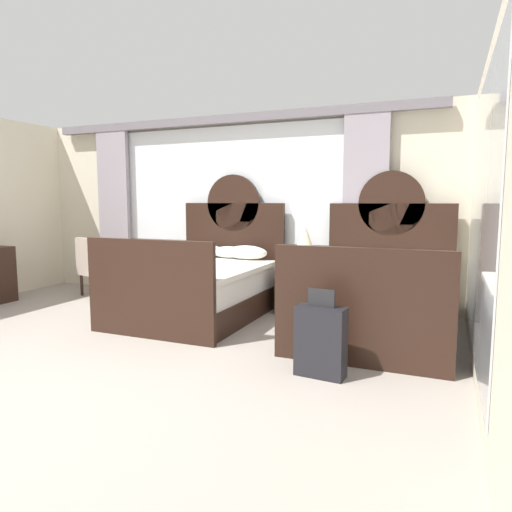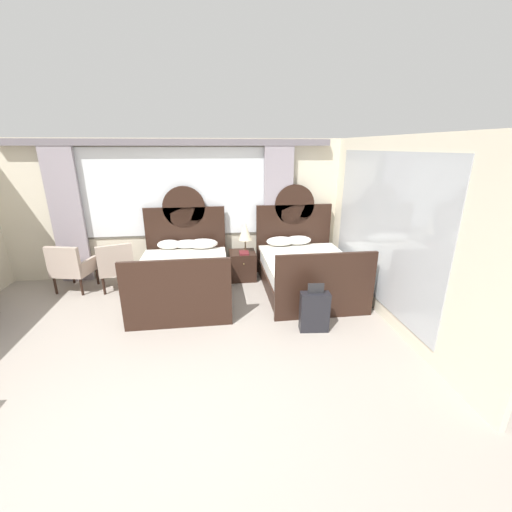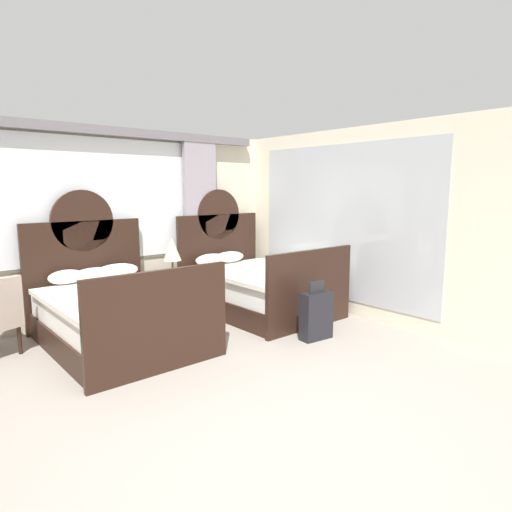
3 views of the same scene
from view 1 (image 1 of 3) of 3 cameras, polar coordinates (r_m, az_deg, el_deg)
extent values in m
cube|color=beige|center=(6.89, -3.34, 5.95)|extent=(6.54, 0.07, 2.70)
cube|color=#646054|center=(6.85, -3.52, 8.82)|extent=(3.78, 0.02, 1.76)
cube|color=white|center=(6.84, -3.55, 8.82)|extent=(3.70, 0.02, 1.68)
cube|color=#998E99|center=(7.88, -17.17, 5.40)|extent=(0.58, 0.08, 2.60)
cube|color=#998E99|center=(6.14, 13.38, 5.20)|extent=(0.58, 0.08, 2.60)
cube|color=slate|center=(6.86, -3.93, 16.59)|extent=(6.02, 0.10, 0.12)
cube|color=beige|center=(3.90, 26.99, 4.56)|extent=(0.07, 4.52, 2.70)
cube|color=#B2B7BC|center=(4.20, 26.11, 4.72)|extent=(0.01, 3.17, 2.27)
cube|color=black|center=(5.90, -7.13, -6.00)|extent=(1.48, 2.01, 0.30)
cube|color=white|center=(5.84, -7.17, -3.17)|extent=(1.42, 1.91, 0.29)
cube|color=silver|center=(5.74, -7.59, -1.57)|extent=(1.52, 1.81, 0.06)
cube|color=black|center=(6.71, -2.80, 0.48)|extent=(1.56, 0.06, 1.43)
cylinder|color=black|center=(6.67, -2.83, 6.58)|extent=(0.81, 0.06, 0.81)
cube|color=black|center=(4.97, -13.15, -4.08)|extent=(1.56, 0.06, 1.06)
ellipsoid|color=white|center=(6.66, -6.02, 0.66)|extent=(0.45, 0.25, 0.18)
ellipsoid|color=white|center=(6.52, -3.26, 0.47)|extent=(0.58, 0.26, 0.17)
ellipsoid|color=white|center=(6.33, -1.15, 0.43)|extent=(0.60, 0.27, 0.20)
cube|color=black|center=(5.19, 14.70, -7.94)|extent=(1.48, 2.01, 0.30)
cube|color=white|center=(5.13, 14.80, -4.75)|extent=(1.42, 1.91, 0.29)
cube|color=silver|center=(5.02, 14.74, -2.95)|extent=(1.52, 1.81, 0.06)
cube|color=black|center=(6.10, 16.23, -0.42)|extent=(1.56, 0.06, 1.43)
cylinder|color=black|center=(6.06, 16.46, 6.29)|extent=(0.81, 0.06, 0.81)
cube|color=black|center=(4.11, 12.81, -6.35)|extent=(1.56, 0.06, 1.06)
ellipsoid|color=white|center=(5.88, 12.75, -0.30)|extent=(0.56, 0.33, 0.18)
ellipsoid|color=white|center=(5.86, 16.33, -0.44)|extent=(0.55, 0.29, 0.18)
cube|color=black|center=(6.09, 5.36, -4.31)|extent=(0.51, 0.51, 0.56)
sphere|color=tan|center=(5.81, 4.59, -3.59)|extent=(0.02, 0.02, 0.02)
cylinder|color=brown|center=(6.05, 6.05, -1.59)|extent=(0.14, 0.14, 0.02)
cylinder|color=brown|center=(6.03, 6.07, -0.45)|extent=(0.03, 0.03, 0.22)
cone|color=beige|center=(6.00, 6.10, 2.22)|extent=(0.27, 0.27, 0.34)
cube|color=maroon|center=(5.93, 5.32, -1.70)|extent=(0.18, 0.26, 0.03)
cube|color=#B29E8E|center=(7.06, -13.78, -2.14)|extent=(0.76, 0.76, 0.10)
cube|color=#B29E8E|center=(6.78, -14.51, -0.09)|extent=(0.60, 0.27, 0.47)
cube|color=#B29E8E|center=(6.97, -11.68, -1.13)|extent=(0.23, 0.53, 0.16)
cube|color=#B29E8E|center=(7.13, -15.89, -1.07)|extent=(0.23, 0.53, 0.16)
cylinder|color=black|center=(7.26, -11.24, -3.54)|extent=(0.04, 0.04, 0.33)
cylinder|color=black|center=(7.41, -15.00, -3.44)|extent=(0.04, 0.04, 0.33)
cylinder|color=black|center=(6.79, -12.34, -4.29)|extent=(0.04, 0.04, 0.33)
cylinder|color=black|center=(6.94, -16.33, -4.16)|extent=(0.04, 0.04, 0.33)
cube|color=#B29E8E|center=(7.51, -18.25, -1.76)|extent=(0.72, 0.72, 0.10)
cube|color=#B29E8E|center=(7.33, -19.98, 0.23)|extent=(0.60, 0.22, 0.47)
cube|color=#B29E8E|center=(7.28, -17.03, -0.95)|extent=(0.18, 0.54, 0.16)
cube|color=#B29E8E|center=(7.72, -19.46, -0.61)|extent=(0.18, 0.54, 0.16)
cylinder|color=black|center=(7.50, -15.50, -3.34)|extent=(0.04, 0.04, 0.33)
cylinder|color=black|center=(7.89, -17.78, -2.92)|extent=(0.04, 0.04, 0.33)
cylinder|color=black|center=(7.20, -18.63, -3.86)|extent=(0.04, 0.04, 0.33)
cylinder|color=black|center=(7.61, -20.83, -3.39)|extent=(0.04, 0.04, 0.33)
cube|color=black|center=(3.90, 8.03, -10.50)|extent=(0.43, 0.22, 0.59)
cube|color=#232326|center=(3.81, 8.12, -5.19)|extent=(0.23, 0.04, 0.15)
cylinder|color=black|center=(4.05, 5.70, -13.87)|extent=(0.05, 0.02, 0.05)
cylinder|color=black|center=(3.94, 10.29, -14.53)|extent=(0.05, 0.02, 0.05)
camera|label=2|loc=(2.59, -80.57, 26.37)|focal=22.85mm
camera|label=3|loc=(4.91, -66.62, 7.40)|focal=30.80mm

